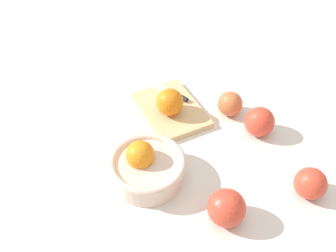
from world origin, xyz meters
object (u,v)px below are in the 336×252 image
(cutting_board, at_px, (171,110))
(apple_mid_left, at_px, (227,208))
(knife, at_px, (171,93))
(orange_on_board, at_px, (170,102))
(bowl, at_px, (147,167))
(apple_front_center, at_px, (259,122))
(apple_front_right, at_px, (230,104))
(apple_front_left, at_px, (310,183))

(cutting_board, distance_m, apple_mid_left, 0.36)
(knife, height_order, apple_mid_left, apple_mid_left)
(knife, bearing_deg, orange_on_board, 162.83)
(bowl, xyz_separation_m, apple_front_center, (0.08, -0.32, -0.00))
(bowl, height_order, knife, bowl)
(apple_front_right, bearing_deg, bowl, 121.91)
(bowl, height_order, apple_mid_left, bowl)
(bowl, bearing_deg, apple_front_right, -58.09)
(bowl, height_order, apple_front_center, bowl)
(orange_on_board, xyz_separation_m, apple_front_right, (-0.02, -0.17, -0.02))
(cutting_board, height_order, apple_mid_left, apple_mid_left)
(knife, relative_size, apple_front_left, 1.89)
(orange_on_board, relative_size, apple_front_left, 1.02)
(cutting_board, bearing_deg, apple_front_left, -145.49)
(apple_mid_left, bearing_deg, bowl, 43.23)
(cutting_board, distance_m, orange_on_board, 0.05)
(bowl, distance_m, knife, 0.30)
(bowl, relative_size, apple_mid_left, 2.20)
(bowl, relative_size, orange_on_board, 2.44)
(knife, distance_m, apple_front_right, 0.17)
(apple_front_left, bearing_deg, orange_on_board, 36.84)
(bowl, relative_size, apple_front_left, 2.49)
(bowl, bearing_deg, cutting_board, -27.65)
(apple_front_left, height_order, apple_mid_left, apple_mid_left)
(cutting_board, bearing_deg, bowl, 152.35)
(orange_on_board, height_order, apple_front_left, orange_on_board)
(apple_front_center, bearing_deg, apple_front_left, -171.77)
(knife, xyz_separation_m, apple_front_left, (-0.40, -0.22, 0.01))
(knife, distance_m, apple_front_left, 0.46)
(bowl, xyz_separation_m, orange_on_board, (0.19, -0.10, 0.01))
(bowl, xyz_separation_m, cutting_board, (0.21, -0.11, -0.03))
(apple_front_left, xyz_separation_m, apple_front_center, (0.21, 0.03, 0.00))
(bowl, height_order, apple_front_right, bowl)
(knife, relative_size, apple_front_right, 1.99)
(cutting_board, bearing_deg, apple_mid_left, -175.23)
(apple_mid_left, bearing_deg, apple_front_center, -37.69)
(bowl, xyz_separation_m, knife, (0.27, -0.13, -0.02))
(knife, bearing_deg, bowl, 154.66)
(apple_mid_left, bearing_deg, apple_front_right, -22.10)
(orange_on_board, xyz_separation_m, knife, (0.08, -0.02, -0.03))
(knife, xyz_separation_m, apple_mid_left, (-0.42, -0.01, 0.02))
(orange_on_board, distance_m, apple_mid_left, 0.34)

